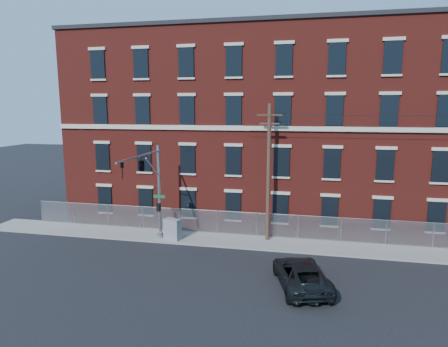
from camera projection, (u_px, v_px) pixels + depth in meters
ground at (226, 269)px, 23.89m from camera, size 140.00×140.00×0.00m
sidewalk at (413, 253)px, 26.29m from camera, size 65.00×3.00×0.12m
mill_building at (393, 127)px, 33.53m from camera, size 55.30×14.32×16.30m
chain_link_fence at (410, 233)px, 27.37m from camera, size 59.06×0.06×1.85m
traffic_signal_mast at (146, 174)px, 26.28m from camera, size 0.90×6.75×7.00m
utility_pole_near at (269, 171)px, 27.98m from camera, size 1.80×0.28×10.00m
pickup_truck at (301, 274)px, 21.44m from camera, size 3.78×5.81×1.49m
utility_cabinet at (172, 229)px, 28.78m from camera, size 1.38×0.96×1.56m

